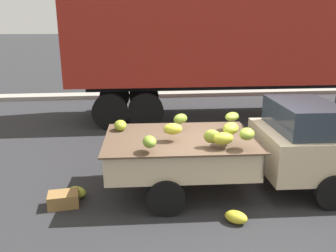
{
  "coord_description": "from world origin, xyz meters",
  "views": [
    {
      "loc": [
        -1.57,
        -5.59,
        3.09
      ],
      "look_at": [
        -0.86,
        0.9,
        1.14
      ],
      "focal_mm": 36.62,
      "sensor_mm": 36.0,
      "label": 1
    }
  ],
  "objects_px": {
    "fallen_banana_bunch_near_tailgate": "(77,192)",
    "produce_crate": "(64,200)",
    "pickup_truck": "(281,145)",
    "semi_trailer": "(250,41)",
    "fallen_banana_bunch_by_wheel": "(236,217)"
  },
  "relations": [
    {
      "from": "semi_trailer",
      "to": "fallen_banana_bunch_near_tailgate",
      "type": "distance_m",
      "value": 7.8
    },
    {
      "from": "semi_trailer",
      "to": "fallen_banana_bunch_by_wheel",
      "type": "relative_size",
      "value": 32.22
    },
    {
      "from": "fallen_banana_bunch_near_tailgate",
      "to": "semi_trailer",
      "type": "bearing_deg",
      "value": 47.26
    },
    {
      "from": "pickup_truck",
      "to": "fallen_banana_bunch_by_wheel",
      "type": "height_order",
      "value": "pickup_truck"
    },
    {
      "from": "fallen_banana_bunch_near_tailgate",
      "to": "fallen_banana_bunch_by_wheel",
      "type": "distance_m",
      "value": 2.91
    },
    {
      "from": "semi_trailer",
      "to": "produce_crate",
      "type": "height_order",
      "value": "semi_trailer"
    },
    {
      "from": "fallen_banana_bunch_near_tailgate",
      "to": "pickup_truck",
      "type": "bearing_deg",
      "value": -0.1
    },
    {
      "from": "fallen_banana_bunch_near_tailgate",
      "to": "fallen_banana_bunch_by_wheel",
      "type": "xyz_separation_m",
      "value": [
        2.67,
        -1.14,
        -0.01
      ]
    },
    {
      "from": "fallen_banana_bunch_by_wheel",
      "to": "produce_crate",
      "type": "relative_size",
      "value": 0.72
    },
    {
      "from": "pickup_truck",
      "to": "fallen_banana_bunch_by_wheel",
      "type": "xyz_separation_m",
      "value": [
        -1.18,
        -1.13,
        -0.78
      ]
    },
    {
      "from": "fallen_banana_bunch_near_tailgate",
      "to": "produce_crate",
      "type": "bearing_deg",
      "value": -122.87
    },
    {
      "from": "semi_trailer",
      "to": "produce_crate",
      "type": "distance_m",
      "value": 8.12
    },
    {
      "from": "fallen_banana_bunch_near_tailgate",
      "to": "produce_crate",
      "type": "relative_size",
      "value": 0.71
    },
    {
      "from": "pickup_truck",
      "to": "semi_trailer",
      "type": "height_order",
      "value": "semi_trailer"
    },
    {
      "from": "pickup_truck",
      "to": "produce_crate",
      "type": "height_order",
      "value": "pickup_truck"
    }
  ]
}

